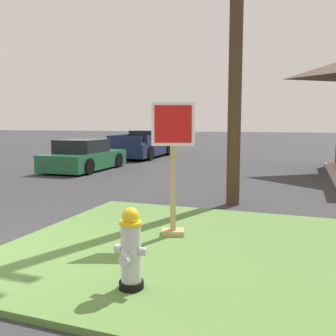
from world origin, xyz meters
name	(u,v)px	position (x,y,z in m)	size (l,w,h in m)	color
grass_corner_patch	(181,247)	(2.59, 1.54, 0.04)	(5.03, 4.92, 0.08)	#567F3D
fire_hydrant	(131,251)	(2.52, -0.04, 0.51)	(0.38, 0.34, 0.91)	black
stop_sign	(173,173)	(2.30, 1.98, 1.10)	(0.65, 0.38, 2.14)	tan
manhole_cover	(78,227)	(0.43, 2.07, 0.01)	(0.70, 0.70, 0.02)	black
parked_sedan_green	(84,157)	(-4.08, 9.36, 0.54)	(2.05, 4.08, 1.25)	#1E6038
pickup_truck_navy	(144,146)	(-4.15, 15.53, 0.62)	(2.36, 5.44, 1.48)	#19234C
utility_pole	(237,3)	(2.75, 4.96, 4.52)	(1.53, 0.30, 8.70)	#42301E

